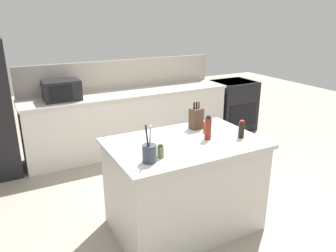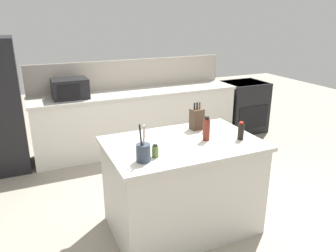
{
  "view_description": "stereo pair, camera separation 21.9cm",
  "coord_description": "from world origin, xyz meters",
  "px_view_note": "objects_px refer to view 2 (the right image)",
  "views": [
    {
      "loc": [
        -1.51,
        -2.5,
        2.1
      ],
      "look_at": [
        0.0,
        0.35,
        0.99
      ],
      "focal_mm": 35.0,
      "sensor_mm": 36.0,
      "label": 1
    },
    {
      "loc": [
        -1.32,
        -2.59,
        2.1
      ],
      "look_at": [
        0.0,
        0.35,
        0.99
      ],
      "focal_mm": 35.0,
      "sensor_mm": 36.0,
      "label": 2
    }
  ],
  "objects_px": {
    "soy_sauce_bottle": "(241,131)",
    "vinegar_bottle": "(206,129)",
    "utensil_crock": "(143,152)",
    "spice_jar_oregano": "(155,151)",
    "knife_block": "(197,119)",
    "spice_jar_paprika": "(206,127)",
    "range_oven": "(243,106)",
    "microwave": "(70,88)"
  },
  "relations": [
    {
      "from": "utensil_crock",
      "to": "microwave",
      "type": "bearing_deg",
      "value": 95.22
    },
    {
      "from": "range_oven",
      "to": "spice_jar_oregano",
      "type": "relative_size",
      "value": 7.97
    },
    {
      "from": "microwave",
      "to": "soy_sauce_bottle",
      "type": "bearing_deg",
      "value": -62.05
    },
    {
      "from": "soy_sauce_bottle",
      "to": "spice_jar_oregano",
      "type": "bearing_deg",
      "value": -177.15
    },
    {
      "from": "soy_sauce_bottle",
      "to": "vinegar_bottle",
      "type": "bearing_deg",
      "value": 159.35
    },
    {
      "from": "range_oven",
      "to": "spice_jar_oregano",
      "type": "distance_m",
      "value": 3.68
    },
    {
      "from": "microwave",
      "to": "spice_jar_oregano",
      "type": "relative_size",
      "value": 4.31
    },
    {
      "from": "utensil_crock",
      "to": "soy_sauce_bottle",
      "type": "relative_size",
      "value": 1.8
    },
    {
      "from": "spice_jar_paprika",
      "to": "vinegar_bottle",
      "type": "xyz_separation_m",
      "value": [
        -0.11,
        -0.2,
        0.06
      ]
    },
    {
      "from": "utensil_crock",
      "to": "soy_sauce_bottle",
      "type": "distance_m",
      "value": 1.04
    },
    {
      "from": "range_oven",
      "to": "knife_block",
      "type": "xyz_separation_m",
      "value": [
        -2.06,
        -1.93,
        0.59
      ]
    },
    {
      "from": "knife_block",
      "to": "utensil_crock",
      "type": "bearing_deg",
      "value": -152.82
    },
    {
      "from": "knife_block",
      "to": "spice_jar_oregano",
      "type": "xyz_separation_m",
      "value": [
        -0.67,
        -0.48,
        -0.06
      ]
    },
    {
      "from": "knife_block",
      "to": "vinegar_bottle",
      "type": "distance_m",
      "value": 0.33
    },
    {
      "from": "microwave",
      "to": "knife_block",
      "type": "relative_size",
      "value": 1.72
    },
    {
      "from": "microwave",
      "to": "vinegar_bottle",
      "type": "xyz_separation_m",
      "value": [
        0.94,
        -2.25,
        -0.03
      ]
    },
    {
      "from": "soy_sauce_bottle",
      "to": "vinegar_bottle",
      "type": "relative_size",
      "value": 0.74
    },
    {
      "from": "knife_block",
      "to": "spice_jar_oregano",
      "type": "relative_size",
      "value": 2.51
    },
    {
      "from": "knife_block",
      "to": "utensil_crock",
      "type": "height_order",
      "value": "utensil_crock"
    },
    {
      "from": "soy_sauce_bottle",
      "to": "vinegar_bottle",
      "type": "height_order",
      "value": "vinegar_bottle"
    },
    {
      "from": "utensil_crock",
      "to": "vinegar_bottle",
      "type": "xyz_separation_m",
      "value": [
        0.72,
        0.2,
        0.03
      ]
    },
    {
      "from": "vinegar_bottle",
      "to": "spice_jar_paprika",
      "type": "bearing_deg",
      "value": 59.78
    },
    {
      "from": "range_oven",
      "to": "spice_jar_paprika",
      "type": "height_order",
      "value": "spice_jar_paprika"
    },
    {
      "from": "knife_block",
      "to": "utensil_crock",
      "type": "xyz_separation_m",
      "value": [
        -0.79,
        -0.52,
        -0.03
      ]
    },
    {
      "from": "vinegar_bottle",
      "to": "utensil_crock",
      "type": "bearing_deg",
      "value": -164.27
    },
    {
      "from": "knife_block",
      "to": "utensil_crock",
      "type": "relative_size",
      "value": 0.91
    },
    {
      "from": "utensil_crock",
      "to": "spice_jar_paprika",
      "type": "distance_m",
      "value": 0.92
    },
    {
      "from": "utensil_crock",
      "to": "vinegar_bottle",
      "type": "height_order",
      "value": "utensil_crock"
    },
    {
      "from": "microwave",
      "to": "spice_jar_paprika",
      "type": "xyz_separation_m",
      "value": [
        1.05,
        -2.05,
        -0.09
      ]
    },
    {
      "from": "utensil_crock",
      "to": "spice_jar_oregano",
      "type": "xyz_separation_m",
      "value": [
        0.12,
        0.04,
        -0.03
      ]
    },
    {
      "from": "microwave",
      "to": "knife_block",
      "type": "distance_m",
      "value": 2.18
    },
    {
      "from": "range_oven",
      "to": "utensil_crock",
      "type": "bearing_deg",
      "value": -139.3
    },
    {
      "from": "utensil_crock",
      "to": "spice_jar_oregano",
      "type": "relative_size",
      "value": 2.77
    },
    {
      "from": "range_oven",
      "to": "spice_jar_paprika",
      "type": "relative_size",
      "value": 8.36
    },
    {
      "from": "soy_sauce_bottle",
      "to": "spice_jar_paprika",
      "type": "relative_size",
      "value": 1.62
    },
    {
      "from": "soy_sauce_bottle",
      "to": "range_oven",
      "type": "bearing_deg",
      "value": 52.5
    },
    {
      "from": "utensil_crock",
      "to": "spice_jar_oregano",
      "type": "height_order",
      "value": "utensil_crock"
    },
    {
      "from": "spice_jar_oregano",
      "to": "vinegar_bottle",
      "type": "bearing_deg",
      "value": 15.4
    },
    {
      "from": "spice_jar_paprika",
      "to": "vinegar_bottle",
      "type": "distance_m",
      "value": 0.23
    },
    {
      "from": "spice_jar_paprika",
      "to": "spice_jar_oregano",
      "type": "bearing_deg",
      "value": -153.14
    },
    {
      "from": "vinegar_bottle",
      "to": "knife_block",
      "type": "bearing_deg",
      "value": 77.54
    },
    {
      "from": "microwave",
      "to": "utensil_crock",
      "type": "bearing_deg",
      "value": -84.78
    }
  ]
}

